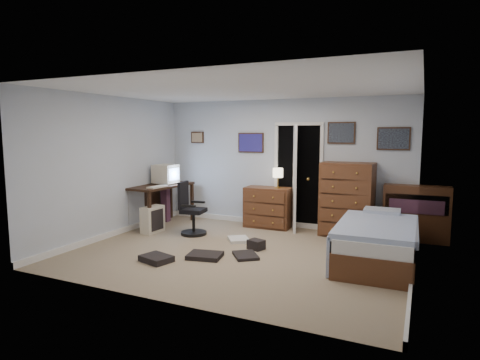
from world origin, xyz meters
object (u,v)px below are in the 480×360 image
computer_desk (157,194)px  low_dresser (268,207)px  tall_dresser (347,199)px  office_chair (191,214)px  bed (376,241)px

computer_desk → low_dresser: bearing=23.2°
tall_dresser → low_dresser: bearing=-177.9°
low_dresser → tall_dresser: (1.52, -0.02, 0.27)m
low_dresser → tall_dresser: size_ratio=0.67×
office_chair → tall_dresser: size_ratio=0.73×
office_chair → low_dresser: size_ratio=1.09×
computer_desk → bed: size_ratio=0.73×
computer_desk → tall_dresser: size_ratio=1.10×
computer_desk → office_chair: 1.12m
low_dresser → tall_dresser: 1.55m
computer_desk → tall_dresser: tall_dresser is taller
tall_dresser → computer_desk: bearing=-165.8°
bed → office_chair: bearing=174.3°
tall_dresser → bed: 1.54m
computer_desk → office_chair: office_chair is taller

